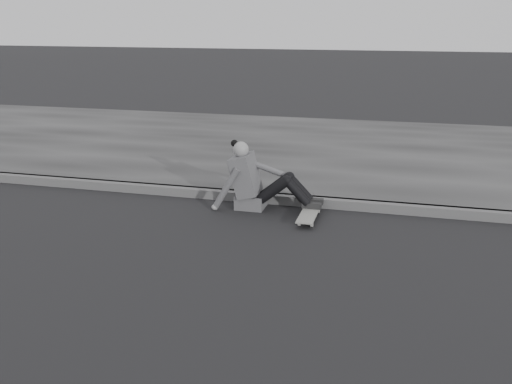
% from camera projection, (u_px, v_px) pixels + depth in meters
% --- Properties ---
extents(ground, '(80.00, 80.00, 0.00)m').
position_uv_depth(ground, '(342.00, 304.00, 4.87)').
color(ground, black).
rests_on(ground, ground).
extents(curb, '(24.00, 0.16, 0.12)m').
position_uv_depth(curb, '(365.00, 206.00, 7.24)').
color(curb, '#4F4F4F').
rests_on(curb, ground).
extents(sidewalk, '(24.00, 6.00, 0.12)m').
position_uv_depth(sidewalk, '(377.00, 153.00, 10.04)').
color(sidewalk, '#333333').
rests_on(sidewalk, ground).
extents(skateboard, '(0.20, 0.78, 0.09)m').
position_uv_depth(skateboard, '(309.00, 214.00, 6.91)').
color(skateboard, '#A7A7A2').
rests_on(skateboard, ground).
extents(seated_woman, '(1.38, 0.46, 0.88)m').
position_uv_depth(seated_woman, '(256.00, 181.00, 7.23)').
color(seated_woman, '#4D4D4F').
rests_on(seated_woman, ground).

